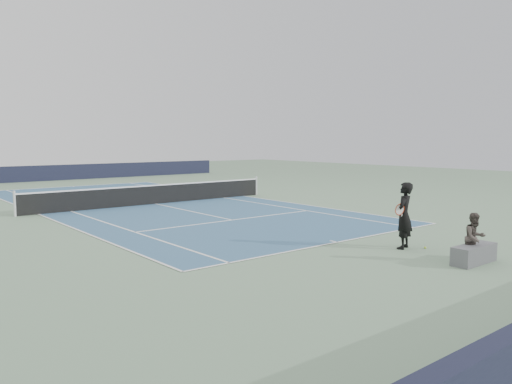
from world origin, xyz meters
TOP-DOWN VIEW (x-y plane):
  - ground at (0.00, 0.00)m, footprint 80.00×80.00m
  - court_surface at (0.00, 0.00)m, footprint 10.97×23.77m
  - tennis_net at (0.00, 0.00)m, footprint 12.90×0.10m
  - windscreen_far at (0.00, 17.88)m, footprint 30.00×0.25m
  - tennis_player at (0.86, -13.64)m, footprint 0.88×0.74m
  - tennis_ball at (1.35, -14.07)m, footprint 0.06×0.06m
  - spectator_bench at (0.78, -15.82)m, footprint 1.57×0.98m

SIDE VIEW (x-z plane):
  - ground at x=0.00m, z-range 0.00..0.00m
  - court_surface at x=0.00m, z-range 0.00..0.01m
  - tennis_ball at x=1.35m, z-range 0.00..0.06m
  - spectator_bench at x=0.78m, z-range -0.19..1.12m
  - tennis_net at x=0.00m, z-range -0.03..1.04m
  - windscreen_far at x=0.00m, z-range 0.00..1.20m
  - tennis_player at x=0.86m, z-range 0.00..1.94m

